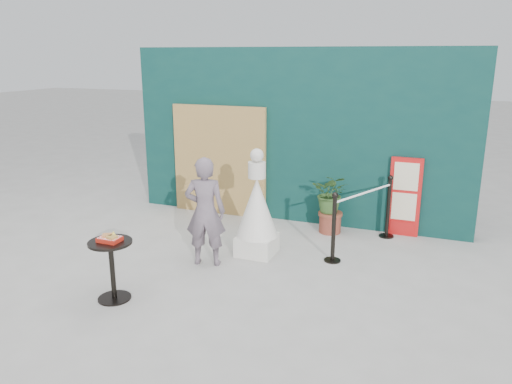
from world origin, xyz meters
The scene contains 10 objects.
ground centered at (0.00, 0.00, 0.00)m, with size 60.00×60.00×0.00m, color #ADAAA5.
back_wall centered at (0.00, 3.15, 1.50)m, with size 6.00×0.30×3.00m, color #0A312F.
bamboo_fence centered at (-1.40, 2.94, 1.00)m, with size 1.80×0.08×2.00m, color tan.
woman centered at (-0.58, 0.75, 0.77)m, with size 0.57×0.37×1.55m, color slate.
menu_board centered at (1.90, 2.95, 0.65)m, with size 0.50×0.07×1.30m.
statue centered at (-0.04, 1.34, 0.65)m, with size 0.62×0.62×1.60m.
cafe_table centered at (-1.15, -0.62, 0.50)m, with size 0.52×0.52×0.75m.
food_basket centered at (-1.15, -0.61, 0.79)m, with size 0.26×0.19×0.11m.
planter centered at (0.76, 2.66, 0.58)m, with size 0.59×0.51×1.01m.
stanchion_barrier centered at (1.37, 2.13, 0.49)m, with size 0.84×1.54×1.03m.
Camera 1 is at (2.46, -5.13, 2.89)m, focal length 35.00 mm.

